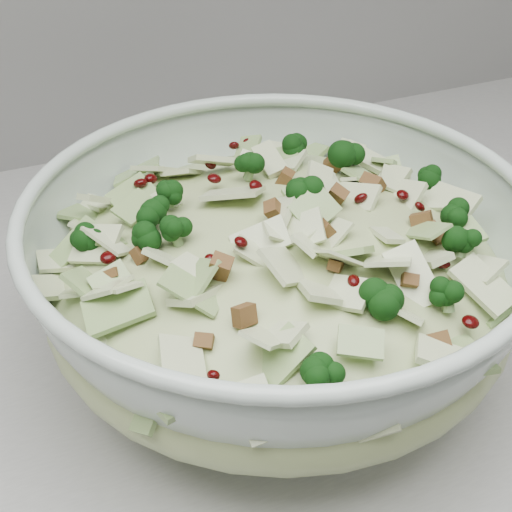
{
  "coord_description": "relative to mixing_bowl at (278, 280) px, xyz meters",
  "views": [
    {
      "loc": [
        -0.77,
        1.25,
        1.28
      ],
      "look_at": [
        -0.63,
        1.6,
        1.0
      ],
      "focal_mm": 50.0,
      "sensor_mm": 36.0,
      "label": 1
    }
  ],
  "objects": [
    {
      "name": "mixing_bowl",
      "position": [
        0.0,
        0.0,
        0.0
      ],
      "size": [
        0.36,
        0.36,
        0.14
      ],
      "rotation": [
        0.0,
        0.0,
        -0.04
      ],
      "color": "#B6C8BB",
      "rests_on": "counter"
    },
    {
      "name": "salad",
      "position": [
        0.0,
        0.0,
        0.02
      ],
      "size": [
        0.36,
        0.36,
        0.14
      ],
      "rotation": [
        0.0,
        0.0,
        0.15
      ],
      "color": "#A1AE77",
      "rests_on": "mixing_bowl"
    }
  ]
}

